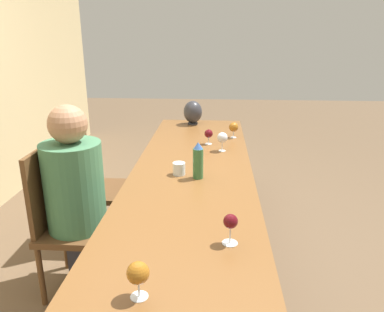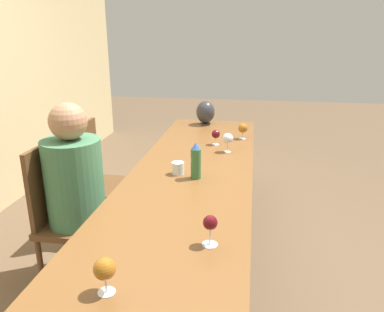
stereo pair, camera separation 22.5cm
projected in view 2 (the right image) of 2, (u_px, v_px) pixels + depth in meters
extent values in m
plane|color=brown|center=(193.00, 261.00, 2.78)|extent=(14.00, 14.00, 0.00)
cube|color=brown|center=(193.00, 171.00, 2.55)|extent=(2.91, 0.81, 0.04)
cylinder|color=brown|center=(242.00, 160.00, 3.89)|extent=(0.07, 0.07, 0.70)
cylinder|color=brown|center=(185.00, 157.00, 3.98)|extent=(0.07, 0.07, 0.70)
cylinder|color=#336638|center=(196.00, 164.00, 2.35)|extent=(0.07, 0.07, 0.19)
cone|color=#33599E|center=(196.00, 146.00, 2.31)|extent=(0.06, 0.06, 0.04)
cylinder|color=silver|center=(178.00, 168.00, 2.43)|extent=(0.08, 0.08, 0.08)
cylinder|color=#2D2D33|center=(205.00, 124.00, 3.75)|extent=(0.10, 0.10, 0.01)
ellipsoid|color=#2D2D33|center=(205.00, 112.00, 3.71)|extent=(0.18, 0.18, 0.22)
cylinder|color=silver|center=(216.00, 144.00, 3.08)|extent=(0.06, 0.06, 0.00)
cylinder|color=silver|center=(216.00, 141.00, 3.07)|extent=(0.01, 0.01, 0.06)
sphere|color=#510C14|center=(216.00, 134.00, 3.05)|extent=(0.07, 0.07, 0.07)
cylinder|color=silver|center=(210.00, 244.00, 1.63)|extent=(0.07, 0.07, 0.00)
cylinder|color=silver|center=(210.00, 236.00, 1.62)|extent=(0.01, 0.01, 0.08)
sphere|color=#510C14|center=(210.00, 223.00, 1.60)|extent=(0.06, 0.06, 0.06)
cylinder|color=silver|center=(227.00, 152.00, 2.89)|extent=(0.06, 0.06, 0.00)
cylinder|color=silver|center=(227.00, 147.00, 2.88)|extent=(0.01, 0.01, 0.07)
sphere|color=silver|center=(228.00, 138.00, 2.86)|extent=(0.08, 0.08, 0.08)
cylinder|color=silver|center=(242.00, 139.00, 3.25)|extent=(0.06, 0.06, 0.00)
cylinder|color=silver|center=(243.00, 135.00, 3.24)|extent=(0.01, 0.01, 0.06)
sphere|color=#995B19|center=(243.00, 128.00, 3.22)|extent=(0.08, 0.08, 0.08)
cylinder|color=silver|center=(107.00, 292.00, 1.34)|extent=(0.06, 0.06, 0.00)
cylinder|color=silver|center=(106.00, 284.00, 1.33)|extent=(0.01, 0.01, 0.06)
sphere|color=#995B19|center=(105.00, 269.00, 1.30)|extent=(0.08, 0.08, 0.08)
cube|color=brown|center=(79.00, 224.00, 2.45)|extent=(0.44, 0.44, 0.04)
cube|color=brown|center=(46.00, 183.00, 2.39)|extent=(0.40, 0.03, 0.51)
cylinder|color=brown|center=(98.00, 273.00, 2.31)|extent=(0.04, 0.04, 0.41)
cylinder|color=brown|center=(119.00, 241.00, 2.67)|extent=(0.04, 0.04, 0.41)
cylinder|color=brown|center=(41.00, 267.00, 2.37)|extent=(0.04, 0.04, 0.41)
cylinder|color=brown|center=(69.00, 236.00, 2.73)|extent=(0.04, 0.04, 0.41)
cube|color=brown|center=(112.00, 188.00, 3.01)|extent=(0.44, 0.44, 0.04)
cube|color=brown|center=(86.00, 154.00, 2.95)|extent=(0.40, 0.03, 0.51)
cylinder|color=brown|center=(129.00, 226.00, 2.87)|extent=(0.04, 0.04, 0.41)
cylinder|color=brown|center=(143.00, 204.00, 3.23)|extent=(0.04, 0.04, 0.41)
cylinder|color=brown|center=(82.00, 222.00, 2.93)|extent=(0.04, 0.04, 0.41)
cylinder|color=brown|center=(101.00, 201.00, 3.29)|extent=(0.04, 0.04, 0.41)
cube|color=#2D2D38|center=(91.00, 251.00, 2.50)|extent=(0.27, 0.20, 0.45)
cylinder|color=#3D704C|center=(74.00, 182.00, 2.35)|extent=(0.36, 0.36, 0.55)
sphere|color=#9E7051|center=(68.00, 121.00, 2.23)|extent=(0.23, 0.23, 0.23)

